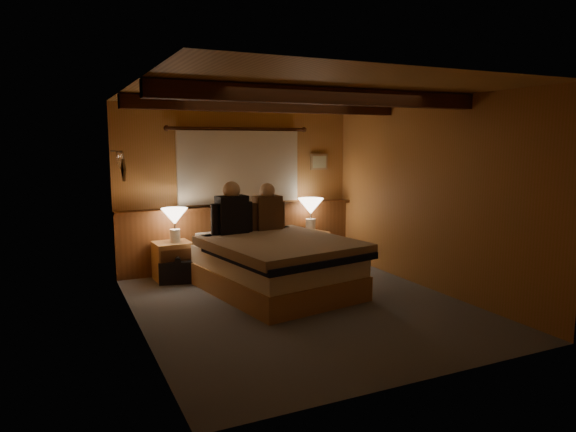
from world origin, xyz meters
TOP-DOWN VIEW (x-y plane):
  - floor at (0.00, 0.00)m, footprint 4.20×4.20m
  - ceiling at (0.00, 0.00)m, footprint 4.20×4.20m
  - wall_back at (0.00, 2.10)m, footprint 3.60×0.00m
  - wall_left at (-1.80, 0.00)m, footprint 0.00×4.20m
  - wall_right at (1.80, 0.00)m, footprint 0.00×4.20m
  - wall_front at (0.00, -2.10)m, footprint 3.60×0.00m
  - wainscot at (0.00, 2.04)m, footprint 3.60×0.23m
  - curtain_window at (0.00, 2.03)m, footprint 2.18×0.09m
  - ceiling_beams at (0.00, 0.15)m, footprint 3.60×1.65m
  - coat_rail at (-1.72, 1.58)m, footprint 0.05×0.55m
  - framed_print at (1.35, 2.08)m, footprint 0.30×0.04m
  - bed at (-0.04, 0.60)m, footprint 1.83×2.22m
  - nightstand_left at (-1.09, 1.73)m, footprint 0.50×0.46m
  - nightstand_right at (1.06, 1.77)m, footprint 0.52×0.49m
  - lamp_left at (-1.05, 1.71)m, footprint 0.35×0.35m
  - lamp_right at (1.07, 1.83)m, footprint 0.39×0.39m
  - person_left at (-0.41, 1.21)m, footprint 0.58×0.26m
  - person_right at (0.13, 1.30)m, footprint 0.54×0.25m
  - duffel_bag at (-1.05, 1.58)m, footprint 0.55×0.41m

SIDE VIEW (x-z plane):
  - floor at x=0.00m, z-range 0.00..0.00m
  - duffel_bag at x=-1.05m, z-range -0.02..0.34m
  - nightstand_right at x=1.06m, z-range 0.00..0.49m
  - nightstand_left at x=-1.09m, z-range 0.00..0.52m
  - bed at x=-0.04m, z-range 0.01..0.69m
  - wainscot at x=0.00m, z-range 0.02..0.96m
  - lamp_left at x=-1.05m, z-range 0.62..1.08m
  - lamp_right at x=1.07m, z-range 0.60..1.11m
  - person_right at x=0.13m, z-range 0.61..1.27m
  - person_left at x=-0.41m, z-range 0.60..1.31m
  - wall_left at x=-1.80m, z-range -0.90..3.30m
  - wall_right at x=1.80m, z-range -0.90..3.30m
  - wall_back at x=0.00m, z-range -0.60..3.00m
  - wall_front at x=0.00m, z-range -0.60..3.00m
  - curtain_window at x=0.00m, z-range 0.96..2.08m
  - framed_print at x=1.35m, z-range 1.43..1.68m
  - coat_rail at x=-1.72m, z-range 1.55..1.79m
  - ceiling_beams at x=0.00m, z-range 2.23..2.39m
  - ceiling at x=0.00m, z-range 2.40..2.40m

